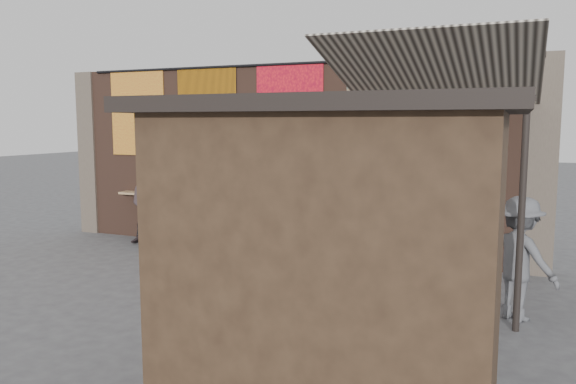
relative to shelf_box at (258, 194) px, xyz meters
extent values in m
plane|color=#474749|center=(0.36, -2.30, -1.26)|extent=(70.00, 70.00, 0.00)
cube|color=brown|center=(0.36, 0.40, 0.74)|extent=(10.00, 0.40, 4.00)
cube|color=#4C4238|center=(-4.84, 0.40, 0.74)|extent=(0.50, 0.50, 4.00)
cube|color=#4C4238|center=(5.56, 0.40, 0.74)|extent=(0.50, 0.50, 4.00)
cube|color=#9E7A51|center=(0.36, 0.03, -0.16)|extent=(8.00, 0.32, 0.05)
cube|color=white|center=(0.00, 0.00, 0.00)|extent=(0.55, 0.31, 0.26)
cube|color=#9F2717|center=(-3.24, 0.18, 1.74)|extent=(1.50, 0.02, 2.00)
cube|color=orange|center=(-1.34, 0.18, 1.74)|extent=(1.50, 0.02, 2.00)
cube|color=red|center=(0.66, 0.18, 1.74)|extent=(1.50, 0.02, 2.00)
cube|color=#22647D|center=(2.66, 0.18, 1.74)|extent=(1.50, 0.02, 2.00)
cylinder|color=black|center=(0.36, 0.17, 2.72)|extent=(9.50, 0.06, 0.06)
imported|color=#7983B0|center=(-2.49, -0.30, -0.39)|extent=(0.67, 0.48, 1.72)
imported|color=#302527|center=(-2.62, -0.30, -0.35)|extent=(1.11, 1.05, 1.81)
imported|color=black|center=(2.57, -1.98, -0.49)|extent=(0.90, 0.39, 1.53)
imported|color=#5A5A5F|center=(5.26, -2.40, -0.38)|extent=(1.31, 1.14, 1.75)
imported|color=#7C6D4F|center=(2.42, -1.97, -0.47)|extent=(0.83, 0.92, 1.58)
cube|color=black|center=(3.82, -6.24, 0.17)|extent=(2.65, 2.00, 2.85)
cube|color=black|center=(3.82, -6.24, 1.65)|extent=(2.97, 2.30, 0.12)
cube|color=gold|center=(3.81, -5.23, 0.81)|extent=(1.20, 0.06, 0.50)
cube|color=#473321|center=(3.81, -5.23, -0.22)|extent=(2.18, 0.13, 0.06)
cube|color=beige|center=(3.86, -1.40, 2.29)|extent=(3.20, 3.28, 0.97)
cube|color=#33261C|center=(3.86, 0.19, 2.69)|extent=(3.30, 0.08, 0.12)
cube|color=black|center=(3.86, -2.90, 1.82)|extent=(3.00, 0.08, 0.08)
cylinder|color=black|center=(2.46, -2.90, 0.29)|extent=(0.09, 0.09, 3.10)
cylinder|color=black|center=(5.26, -2.90, 0.29)|extent=(0.09, 0.09, 3.10)
camera|label=1|loc=(5.28, -10.74, 1.52)|focal=35.00mm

